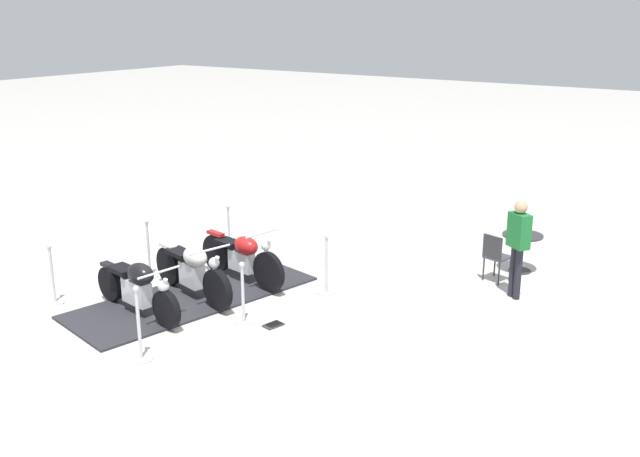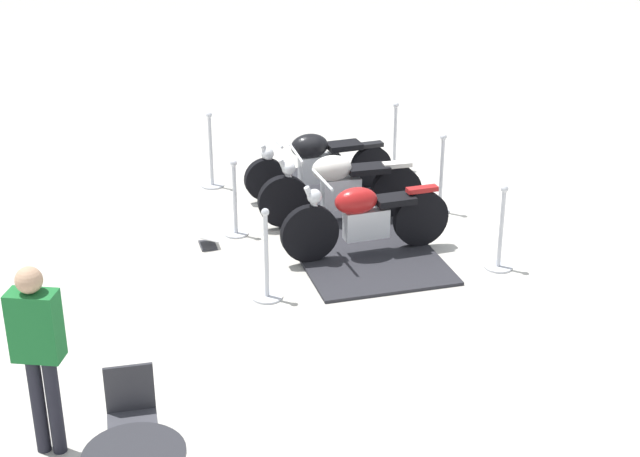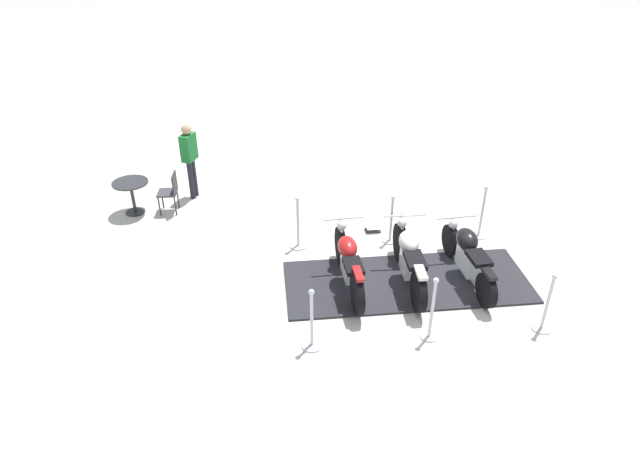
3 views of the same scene
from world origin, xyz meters
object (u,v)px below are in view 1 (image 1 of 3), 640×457
Objects in this scene: motorcycle_maroon at (243,256)px; stanchion_right_front at (140,337)px; stanchion_left_mid at (149,256)px; stanchion_right_mid at (243,303)px; motorcycle_cream at (193,270)px; bystander_person at (518,240)px; cafe_chair_near_table at (496,255)px; motorcycle_black at (138,286)px; stanchion_left_front at (53,284)px; stanchion_right_rear at (327,275)px; info_placard at (273,322)px; stanchion_left_rear at (229,239)px; cafe_table at (522,244)px.

stanchion_right_front reaches higher than motorcycle_maroon.
stanchion_right_mid is (2.79, -0.60, -0.08)m from stanchion_left_mid.
motorcycle_cream is 1.27× the size of bystander_person.
stanchion_left_mid is at bearing -178.33° from motorcycle_cream.
stanchion_right_front is 6.55m from cafe_chair_near_table.
bystander_person is (3.58, 5.27, 0.69)m from stanchion_right_front.
cafe_chair_near_table is (4.20, 4.76, 0.00)m from motorcycle_black.
bystander_person reaches higher than motorcycle_maroon.
cafe_chair_near_table is (5.80, 5.21, 0.18)m from stanchion_left_front.
stanchion_right_rear is 1.21× the size of cafe_chair_near_table.
info_placard is at bearing -26.73° from motorcycle_maroon.
cafe_chair_near_table is (5.41, 3.41, 0.11)m from stanchion_left_mid.
motorcycle_black is 2.06× the size of stanchion_left_rear.
stanchion_right_rear is (1.76, 1.50, -0.20)m from motorcycle_cream.
motorcycle_maroon is at bearing -138.87° from cafe_table.
stanchion_left_rear is 0.61× the size of bystander_person.
stanchion_left_mid is 1.25× the size of cafe_chair_near_table.
stanchion_left_mid is (-1.66, -0.73, -0.12)m from motorcycle_maroon.
stanchion_left_rear is 5.74m from bystander_person.
motorcycle_cream is at bearing 39.48° from stanchion_left_front.
cafe_table is at bearing 50.53° from motorcycle_maroon.
bystander_person reaches higher than stanchion_right_mid.
stanchion_right_mid is at bearing -12.20° from stanchion_left_mid.
motorcycle_black is at bearing -154.66° from stanchion_right_mid.
stanchion_right_front is 3.40m from stanchion_left_mid.
stanchion_left_mid is 1.03× the size of stanchion_right_rear.
stanchion_left_mid is (-1.21, 1.35, -0.10)m from motorcycle_black.
stanchion_left_front is at bearing -135.07° from cafe_table.
stanchion_right_rear is at bearing 77.80° from stanchion_right_front.
stanchion_right_front is 1.07× the size of stanchion_left_front.
stanchion_left_front is 4.66m from stanchion_right_rear.
stanchion_left_front is (-1.81, -1.49, -0.19)m from motorcycle_cream.
motorcycle_maroon reaches higher than motorcycle_cream.
stanchion_right_rear is at bearing -12.20° from stanchion_left_rear.
stanchion_left_front reaches higher than stanchion_right_mid.
stanchion_left_front is 3.05× the size of info_placard.
stanchion_right_front is at bearing -64.41° from stanchion_left_rear.
bystander_person is at bearing 10.82° from stanchion_left_rear.
bystander_person is (4.56, 3.18, 0.51)m from motorcycle_cream.
stanchion_left_mid is at bearing -85.36° from info_placard.
motorcycle_black is 1.01× the size of motorcycle_maroon.
stanchion_right_front is (1.19, -1.05, -0.16)m from motorcycle_black.
stanchion_right_front is 2.17m from info_placard.
stanchion_right_front is at bearing -102.20° from stanchion_right_mid.
stanchion_left_rear reaches higher than motorcycle_black.
stanchion_left_mid is at bearing -102.20° from stanchion_left_rear.
motorcycle_cream is 2.35m from stanchion_left_front.
stanchion_left_rear is at bearing 115.59° from stanchion_right_front.
motorcycle_black reaches higher than info_placard.
stanchion_left_rear is 1.41× the size of cafe_table.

